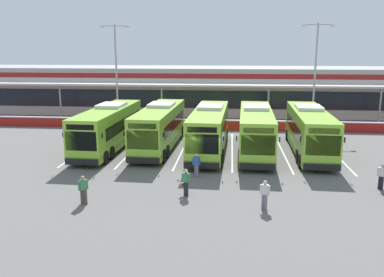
# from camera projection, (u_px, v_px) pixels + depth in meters

# --- Properties ---
(ground_plane) EXTENTS (200.00, 200.00, 0.00)m
(ground_plane) POSITION_uv_depth(u_px,v_px,m) (203.00, 170.00, 28.65)
(ground_plane) COLOR #605E5B
(terminal_building) EXTENTS (70.00, 13.00, 6.00)m
(terminal_building) POSITION_uv_depth(u_px,v_px,m) (217.00, 90.00, 54.12)
(terminal_building) COLOR beige
(terminal_building) RESTS_ON ground
(red_barrier_wall) EXTENTS (60.00, 0.40, 1.10)m
(red_barrier_wall) POSITION_uv_depth(u_px,v_px,m) (212.00, 125.00, 42.61)
(red_barrier_wall) COLOR maroon
(red_barrier_wall) RESTS_ON ground
(coach_bus_leftmost) EXTENTS (3.19, 12.22, 3.78)m
(coach_bus_leftmost) POSITION_uv_depth(u_px,v_px,m) (109.00, 128.00, 34.28)
(coach_bus_leftmost) COLOR #8CC633
(coach_bus_leftmost) RESTS_ON ground
(coach_bus_left_centre) EXTENTS (3.19, 12.22, 3.78)m
(coach_bus_left_centre) POSITION_uv_depth(u_px,v_px,m) (160.00, 128.00, 34.67)
(coach_bus_left_centre) COLOR #8CC633
(coach_bus_left_centre) RESTS_ON ground
(coach_bus_centre) EXTENTS (3.19, 12.22, 3.78)m
(coach_bus_centre) POSITION_uv_depth(u_px,v_px,m) (209.00, 131.00, 33.41)
(coach_bus_centre) COLOR #8CC633
(coach_bus_centre) RESTS_ON ground
(coach_bus_right_centre) EXTENTS (3.19, 12.22, 3.78)m
(coach_bus_right_centre) POSITION_uv_depth(u_px,v_px,m) (256.00, 131.00, 33.15)
(coach_bus_right_centre) COLOR #8CC633
(coach_bus_right_centre) RESTS_ON ground
(coach_bus_rightmost) EXTENTS (3.19, 12.22, 3.78)m
(coach_bus_rightmost) POSITION_uv_depth(u_px,v_px,m) (309.00, 132.00, 33.01)
(coach_bus_rightmost) COLOR #8CC633
(coach_bus_rightmost) RESTS_ON ground
(bay_stripe_far_west) EXTENTS (0.14, 13.00, 0.01)m
(bay_stripe_far_west) POSITION_uv_depth(u_px,v_px,m) (89.00, 147.00, 35.45)
(bay_stripe_far_west) COLOR silver
(bay_stripe_far_west) RESTS_ON ground
(bay_stripe_west) EXTENTS (0.14, 13.00, 0.01)m
(bay_stripe_west) POSITION_uv_depth(u_px,v_px,m) (135.00, 148.00, 35.06)
(bay_stripe_west) COLOR silver
(bay_stripe_west) RESTS_ON ground
(bay_stripe_mid_west) EXTENTS (0.14, 13.00, 0.01)m
(bay_stripe_mid_west) POSITION_uv_depth(u_px,v_px,m) (183.00, 149.00, 34.67)
(bay_stripe_mid_west) COLOR silver
(bay_stripe_mid_west) RESTS_ON ground
(bay_stripe_centre) EXTENTS (0.14, 13.00, 0.01)m
(bay_stripe_centre) POSITION_uv_depth(u_px,v_px,m) (232.00, 150.00, 34.28)
(bay_stripe_centre) COLOR silver
(bay_stripe_centre) RESTS_ON ground
(bay_stripe_mid_east) EXTENTS (0.14, 13.00, 0.01)m
(bay_stripe_mid_east) POSITION_uv_depth(u_px,v_px,m) (282.00, 151.00, 33.89)
(bay_stripe_mid_east) COLOR silver
(bay_stripe_mid_east) RESTS_ON ground
(bay_stripe_east) EXTENTS (0.14, 13.00, 0.01)m
(bay_stripe_east) POSITION_uv_depth(u_px,v_px,m) (334.00, 152.00, 33.49)
(bay_stripe_east) COLOR silver
(bay_stripe_east) RESTS_ON ground
(pedestrian_with_handbag) EXTENTS (0.62, 0.52, 1.62)m
(pedestrian_with_handbag) POSITION_uv_depth(u_px,v_px,m) (186.00, 182.00, 23.47)
(pedestrian_with_handbag) COLOR black
(pedestrian_with_handbag) RESTS_ON ground
(pedestrian_in_dark_coat) EXTENTS (0.54, 0.32, 1.62)m
(pedestrian_in_dark_coat) POSITION_uv_depth(u_px,v_px,m) (196.00, 164.00, 26.93)
(pedestrian_in_dark_coat) COLOR slate
(pedestrian_in_dark_coat) RESTS_ON ground
(pedestrian_child) EXTENTS (0.49, 0.39, 1.62)m
(pedestrian_child) POSITION_uv_depth(u_px,v_px,m) (83.00, 189.00, 22.21)
(pedestrian_child) COLOR #4C4238
(pedestrian_child) RESTS_ON ground
(pedestrian_near_bin) EXTENTS (0.54, 0.36, 1.62)m
(pedestrian_near_bin) POSITION_uv_depth(u_px,v_px,m) (265.00, 194.00, 21.46)
(pedestrian_near_bin) COLOR slate
(pedestrian_near_bin) RESTS_ON ground
(pedestrian_approaching_bus) EXTENTS (0.52, 0.40, 1.62)m
(pedestrian_approaching_bus) POSITION_uv_depth(u_px,v_px,m) (382.00, 176.00, 24.52)
(pedestrian_approaching_bus) COLOR black
(pedestrian_approaching_bus) RESTS_ON ground
(lamp_post_west) EXTENTS (3.24, 0.28, 11.00)m
(lamp_post_west) POSITION_uv_depth(u_px,v_px,m) (116.00, 68.00, 45.10)
(lamp_post_west) COLOR #9E9EA3
(lamp_post_west) RESTS_ON ground
(lamp_post_centre) EXTENTS (3.24, 0.28, 11.00)m
(lamp_post_centre) POSITION_uv_depth(u_px,v_px,m) (315.00, 69.00, 42.55)
(lamp_post_centre) COLOR #9E9EA3
(lamp_post_centre) RESTS_ON ground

